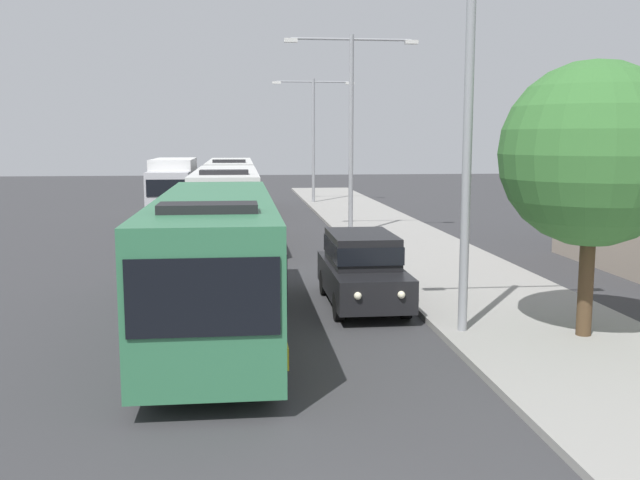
{
  "coord_description": "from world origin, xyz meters",
  "views": [
    {
      "loc": [
        -0.72,
        -5.96,
        4.35
      ],
      "look_at": [
        1.4,
        13.19,
        1.62
      ],
      "focal_mm": 40.35,
      "sensor_mm": 36.0,
      "label": 1
    }
  ],
  "objects": [
    {
      "name": "bus_lead",
      "position": [
        -1.3,
        10.24,
        1.69
      ],
      "size": [
        2.58,
        11.28,
        3.21
      ],
      "color": "#33724C",
      "rests_on": "ground_plane"
    },
    {
      "name": "streetlamp_far",
      "position": [
        4.1,
        41.46,
        5.05
      ],
      "size": [
        5.35,
        0.28,
        8.03
      ],
      "color": "gray",
      "rests_on": "sidewalk"
    },
    {
      "name": "streetlamp_near",
      "position": [
        4.1,
        9.02,
        4.8
      ],
      "size": [
        5.24,
        0.28,
        7.59
      ],
      "color": "gray",
      "rests_on": "sidewalk"
    },
    {
      "name": "white_suv",
      "position": [
        2.4,
        12.26,
        1.03
      ],
      "size": [
        1.86,
        4.8,
        1.9
      ],
      "color": "black",
      "rests_on": "ground_plane"
    },
    {
      "name": "bus_middle",
      "position": [
        -1.3,
        36.61,
        1.69
      ],
      "size": [
        2.58,
        11.95,
        3.21
      ],
      "color": "silver",
      "rests_on": "ground_plane"
    },
    {
      "name": "roadside_tree",
      "position": [
        6.58,
        8.36,
        4.02
      ],
      "size": [
        3.88,
        3.88,
        5.82
      ],
      "color": "#4C3823",
      "rests_on": "sidewalk"
    },
    {
      "name": "bus_second_in_line",
      "position": [
        -1.3,
        23.56,
        1.69
      ],
      "size": [
        2.58,
        10.71,
        3.21
      ],
      "color": "silver",
      "rests_on": "ground_plane"
    },
    {
      "name": "streetlamp_mid",
      "position": [
        4.1,
        25.24,
        5.37
      ],
      "size": [
        5.77,
        0.28,
        8.58
      ],
      "color": "gray",
      "rests_on": "sidewalk"
    },
    {
      "name": "box_truck_oncoming",
      "position": [
        -4.6,
        36.44,
        1.71
      ],
      "size": [
        2.35,
        7.78,
        3.15
      ],
      "color": "#B7B7BC",
      "rests_on": "ground_plane"
    }
  ]
}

